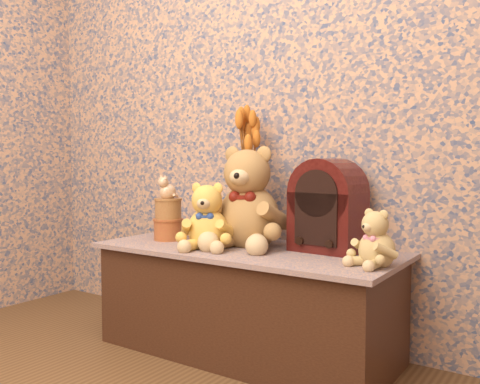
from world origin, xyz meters
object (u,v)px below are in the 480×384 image
(teddy_medium, at_px, (208,213))
(biscuit_tin_lower, at_px, (168,230))
(cathedral_radio, at_px, (328,205))
(cat_figurine, at_px, (168,187))
(teddy_small, at_px, (377,235))
(ceramic_vase, at_px, (249,222))
(teddy_large, at_px, (249,192))

(teddy_medium, height_order, biscuit_tin_lower, teddy_medium)
(cathedral_radio, distance_m, cat_figurine, 0.76)
(teddy_small, bearing_deg, cat_figurine, -157.05)
(cathedral_radio, bearing_deg, teddy_medium, -150.20)
(cathedral_radio, relative_size, ceramic_vase, 2.06)
(teddy_large, height_order, cathedral_radio, teddy_large)
(teddy_small, bearing_deg, teddy_medium, -152.10)
(teddy_large, height_order, biscuit_tin_lower, teddy_large)
(teddy_large, distance_m, ceramic_vase, 0.17)
(teddy_small, xyz_separation_m, ceramic_vase, (-0.66, 0.20, -0.02))
(teddy_large, height_order, teddy_medium, teddy_large)
(teddy_small, height_order, biscuit_tin_lower, teddy_small)
(teddy_large, distance_m, cathedral_radio, 0.35)
(teddy_medium, height_order, cat_figurine, cat_figurine)
(teddy_medium, distance_m, ceramic_vase, 0.25)
(teddy_large, bearing_deg, teddy_small, -22.50)
(ceramic_vase, height_order, biscuit_tin_lower, ceramic_vase)
(teddy_small, xyz_separation_m, biscuit_tin_lower, (-1.00, 0.03, -0.06))
(cat_figurine, bearing_deg, teddy_small, 6.93)
(teddy_large, relative_size, biscuit_tin_lower, 3.47)
(teddy_medium, xyz_separation_m, biscuit_tin_lower, (-0.29, 0.07, -0.10))
(cathedral_radio, xyz_separation_m, biscuit_tin_lower, (-0.74, -0.15, -0.14))
(biscuit_tin_lower, height_order, cat_figurine, cat_figurine)
(teddy_large, xyz_separation_m, ceramic_vase, (-0.06, 0.09, -0.14))
(ceramic_vase, height_order, cat_figurine, cat_figurine)
(teddy_medium, distance_m, cathedral_radio, 0.50)
(cathedral_radio, bearing_deg, biscuit_tin_lower, -164.77)
(teddy_large, bearing_deg, teddy_medium, -138.72)
(teddy_medium, relative_size, ceramic_vase, 1.62)
(teddy_medium, xyz_separation_m, cat_figurine, (-0.29, 0.07, 0.10))
(cathedral_radio, height_order, cat_figurine, cathedral_radio)
(teddy_large, relative_size, cathedral_radio, 1.22)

